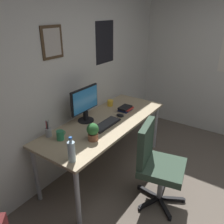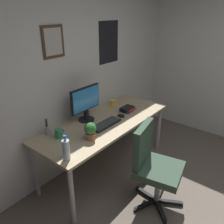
{
  "view_description": "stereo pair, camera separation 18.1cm",
  "coord_description": "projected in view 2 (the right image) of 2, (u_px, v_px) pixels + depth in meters",
  "views": [
    {
      "loc": [
        -1.89,
        0.18,
        2.02
      ],
      "look_at": [
        0.18,
        1.6,
        0.89
      ],
      "focal_mm": 36.74,
      "sensor_mm": 36.0,
      "label": 1
    },
    {
      "loc": [
        -1.79,
        0.03,
        2.02
      ],
      "look_at": [
        0.18,
        1.6,
        0.89
      ],
      "focal_mm": 36.74,
      "sensor_mm": 36.0,
      "label": 2
    }
  ],
  "objects": [
    {
      "name": "wall_back",
      "position": [
        68.0,
        74.0,
        2.77
      ],
      "size": [
        4.4,
        0.1,
        2.6
      ],
      "color": "silver",
      "rests_on": "ground_plane"
    },
    {
      "name": "office_chair",
      "position": [
        153.0,
        163.0,
        2.43
      ],
      "size": [
        0.58,
        0.57,
        0.95
      ],
      "color": "#334738",
      "rests_on": "ground_plane"
    },
    {
      "name": "water_bottle",
      "position": [
        66.0,
        149.0,
        2.1
      ],
      "size": [
        0.07,
        0.07,
        0.25
      ],
      "color": "silver",
      "rests_on": "desk"
    },
    {
      "name": "potted_plant",
      "position": [
        90.0,
        131.0,
        2.43
      ],
      "size": [
        0.13,
        0.13,
        0.19
      ],
      "color": "brown",
      "rests_on": "desk"
    },
    {
      "name": "desk",
      "position": [
        106.0,
        126.0,
        2.91
      ],
      "size": [
        1.89,
        0.73,
        0.74
      ],
      "color": "tan",
      "rests_on": "ground_plane"
    },
    {
      "name": "computer_mouse",
      "position": [
        121.0,
        116.0,
        2.98
      ],
      "size": [
        0.06,
        0.11,
        0.04
      ],
      "color": "black",
      "rests_on": "desk"
    },
    {
      "name": "book_stack_left",
      "position": [
        127.0,
        109.0,
        3.14
      ],
      "size": [
        0.2,
        0.16,
        0.07
      ],
      "color": "navy",
      "rests_on": "desk"
    },
    {
      "name": "monitor",
      "position": [
        86.0,
        102.0,
        2.8
      ],
      "size": [
        0.46,
        0.2,
        0.43
      ],
      "color": "black",
      "rests_on": "desk"
    },
    {
      "name": "pen_cup",
      "position": [
        48.0,
        130.0,
        2.56
      ],
      "size": [
        0.07,
        0.07,
        0.2
      ],
      "color": "#9EA0A5",
      "rests_on": "desk"
    },
    {
      "name": "coffee_mug_far",
      "position": [
        113.0,
        103.0,
        3.31
      ],
      "size": [
        0.12,
        0.08,
        0.09
      ],
      "color": "yellow",
      "rests_on": "desk"
    },
    {
      "name": "keyboard",
      "position": [
        106.0,
        124.0,
        2.77
      ],
      "size": [
        0.43,
        0.15,
        0.03
      ],
      "color": "black",
      "rests_on": "desk"
    },
    {
      "name": "coffee_mug_near",
      "position": [
        59.0,
        133.0,
        2.48
      ],
      "size": [
        0.12,
        0.08,
        0.1
      ],
      "color": "#2D8C59",
      "rests_on": "desk"
    }
  ]
}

